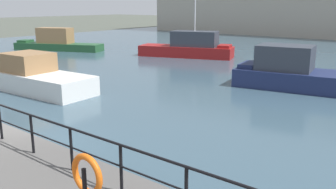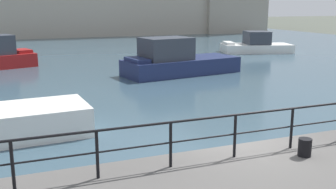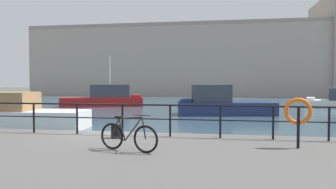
{
  "view_description": "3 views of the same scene",
  "coord_description": "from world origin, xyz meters",
  "views": [
    {
      "loc": [
        10.9,
        -5.54,
        4.64
      ],
      "look_at": [
        2.05,
        5.6,
        1.1
      ],
      "focal_mm": 38.74,
      "sensor_mm": 36.0,
      "label": 1
    },
    {
      "loc": [
        -5.53,
        -8.52,
        4.41
      ],
      "look_at": [
        -0.57,
        4.14,
        1.31
      ],
      "focal_mm": 42.2,
      "sensor_mm": 36.0,
      "label": 2
    },
    {
      "loc": [
        4.24,
        -11.32,
        2.66
      ],
      "look_at": [
        1.75,
        3.57,
        2.05
      ],
      "focal_mm": 34.47,
      "sensor_mm": 36.0,
      "label": 3
    }
  ],
  "objects": [
    {
      "name": "ground_plane",
      "position": [
        0.0,
        0.0,
        0.0
      ],
      "size": [
        240.0,
        240.0,
        0.0
      ],
      "primitive_type": "plane",
      "color": "#4C5147"
    },
    {
      "name": "moored_harbor_tender",
      "position": [
        4.17,
        14.73,
        0.88
      ],
      "size": [
        7.95,
        4.0,
        2.41
      ],
      "rotation": [
        0.0,
        0.0,
        3.31
      ],
      "color": "navy",
      "rests_on": "water_basin"
    },
    {
      "name": "moored_blue_motorboat",
      "position": [
        15.89,
        23.3,
        0.7
      ],
      "size": [
        6.95,
        4.51,
        1.98
      ],
      "rotation": [
        0.0,
        0.0,
        2.86
      ],
      "color": "white",
      "rests_on": "water_basin"
    },
    {
      "name": "water_basin",
      "position": [
        0.0,
        30.2,
        0.01
      ],
      "size": [
        80.0,
        60.0,
        0.01
      ],
      "primitive_type": "cube",
      "color": "#385160",
      "rests_on": "ground_plane"
    },
    {
      "name": "quay_railing",
      "position": [
        -0.76,
        -0.75,
        1.56
      ],
      "size": [
        23.24,
        0.07,
        1.08
      ],
      "color": "black",
      "rests_on": "quay_promenade"
    },
    {
      "name": "mooring_bollard",
      "position": [
        0.85,
        -1.32,
        1.04
      ],
      "size": [
        0.32,
        0.32,
        0.44
      ],
      "primitive_type": "cylinder",
      "color": "black",
      "rests_on": "quay_promenade"
    }
  ]
}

